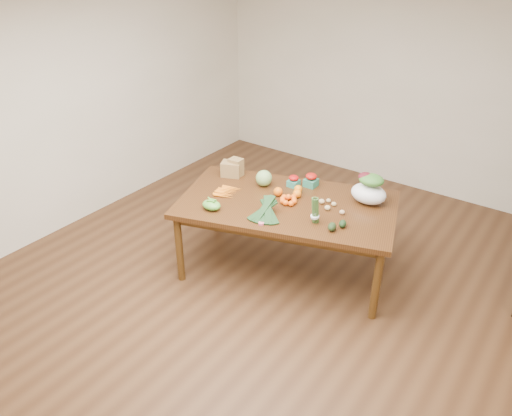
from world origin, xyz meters
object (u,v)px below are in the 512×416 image
Objects in this scene: paper_bag at (231,167)px; kale_bunch at (265,211)px; dining_table at (286,236)px; asparagus_bundle at (315,210)px; cabbage at (264,178)px; salad_bag at (369,190)px; mandarin_cluster at (288,198)px.

kale_bunch is at bearing -33.73° from paper_bag.
kale_bunch is at bearing -107.76° from dining_table.
kale_bunch is (0.77, -0.52, -0.01)m from paper_bag.
asparagus_bundle reaches higher than kale_bunch.
asparagus_bundle is (1.16, -0.32, 0.03)m from paper_bag.
dining_table is at bearing 137.98° from asparagus_bundle.
kale_bunch is at bearing -54.51° from cabbage.
salad_bag is (1.38, 0.29, 0.04)m from paper_bag.
kale_bunch reaches higher than dining_table.
dining_table is 0.42m from mandarin_cluster.
paper_bag is 1.44× the size of mandarin_cluster.
mandarin_cluster is (0.01, 0.01, 0.42)m from dining_table.
cabbage reaches higher than dining_table.
paper_bag is at bearing -168.32° from salad_bag.
cabbage is 0.48× the size of salad_bag.
mandarin_cluster is at bearing 136.73° from asparagus_bundle.
cabbage is 0.64× the size of asparagus_bundle.
salad_bag is at bearing 15.67° from cabbage.
paper_bag is at bearing 128.08° from kale_bunch.
asparagus_bundle reaches higher than dining_table.
cabbage is (0.40, 0.01, -0.01)m from paper_bag.
cabbage is at bearing 138.45° from asparagus_bundle.
mandarin_cluster is 0.74m from salad_bag.
asparagus_bundle is (0.39, -0.17, 0.50)m from dining_table.
kale_bunch is (0.00, -0.37, 0.45)m from dining_table.
cabbage is 0.41m from mandarin_cluster.
kale_bunch is at bearing -171.38° from asparagus_bundle.
dining_table is at bearing -10.81° from paper_bag.
paper_bag is 1.41m from salad_bag.
dining_table is 0.91m from paper_bag.
salad_bag is at bearing 34.76° from kale_bunch.
kale_bunch is 1.01m from salad_bag.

